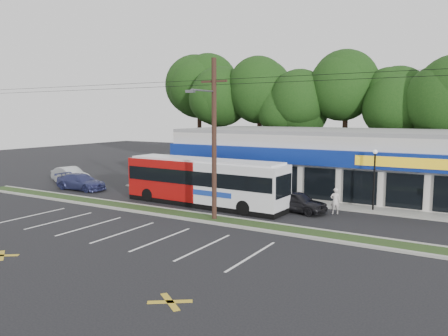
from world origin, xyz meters
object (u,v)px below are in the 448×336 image
at_px(metrobus, 204,181).
at_px(car_silver, 70,175).
at_px(utility_pole, 211,134).
at_px(car_blue, 81,182).
at_px(pedestrian_b, 284,198).
at_px(lamp_post, 374,173).
at_px(pedestrian_a, 335,201).
at_px(car_dark, 297,201).

relative_size(metrobus, car_silver, 2.75).
height_order(utility_pole, metrobus, utility_pole).
height_order(metrobus, car_blue, metrobus).
height_order(utility_pole, pedestrian_b, utility_pole).
relative_size(utility_pole, metrobus, 3.91).
xyz_separation_m(lamp_post, car_blue, (-24.00, -4.34, -1.96)).
height_order(metrobus, car_silver, metrobus).
xyz_separation_m(car_blue, pedestrian_a, (22.00, 2.14, 0.17)).
relative_size(lamp_post, car_silver, 0.91).
bearing_deg(car_blue, pedestrian_a, -85.47).
relative_size(metrobus, pedestrian_b, 7.93).
bearing_deg(pedestrian_a, metrobus, -18.17).
bearing_deg(car_silver, car_dark, -81.48).
height_order(metrobus, pedestrian_a, metrobus).
bearing_deg(lamp_post, pedestrian_b, -155.48).
xyz_separation_m(metrobus, car_dark, (6.60, 1.44, -1.09)).
distance_m(lamp_post, pedestrian_b, 6.35).
xyz_separation_m(utility_pole, metrobus, (-2.88, 3.57, -3.61)).
bearing_deg(metrobus, car_silver, 175.14).
bearing_deg(pedestrian_b, utility_pole, 84.50).
distance_m(lamp_post, car_blue, 24.47).
distance_m(utility_pole, metrobus, 5.83).
xyz_separation_m(utility_pole, pedestrian_a, (6.17, 5.67, -4.53)).
bearing_deg(car_blue, pedestrian_b, -85.39).
bearing_deg(car_dark, pedestrian_a, -63.60).
xyz_separation_m(lamp_post, car_silver, (-28.00, -2.15, -1.90)).
distance_m(car_silver, pedestrian_b, 22.48).
bearing_deg(metrobus, car_blue, -177.44).
xyz_separation_m(metrobus, pedestrian_a, (9.04, 2.10, -0.93)).
distance_m(lamp_post, metrobus, 11.88).
xyz_separation_m(car_dark, pedestrian_a, (2.45, 0.65, 0.16)).
bearing_deg(utility_pole, pedestrian_b, 63.68).
bearing_deg(car_dark, car_silver, 99.75).
bearing_deg(pedestrian_b, metrobus, 38.70).
xyz_separation_m(lamp_post, pedestrian_b, (-5.52, -2.52, -1.86)).
xyz_separation_m(metrobus, car_blue, (-12.96, -0.04, -1.10)).
height_order(lamp_post, car_silver, lamp_post).
distance_m(metrobus, pedestrian_a, 9.33).
relative_size(car_dark, car_silver, 0.91).
relative_size(pedestrian_a, pedestrian_b, 1.09).
xyz_separation_m(car_dark, car_blue, (-19.55, -1.49, -0.01)).
xyz_separation_m(utility_pole, car_silver, (-19.83, 5.73, -4.65)).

